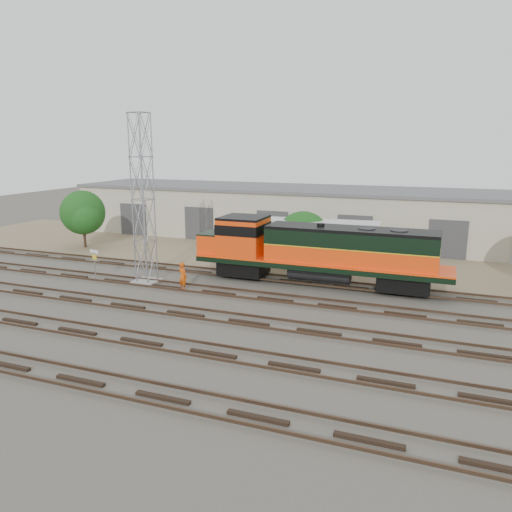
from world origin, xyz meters
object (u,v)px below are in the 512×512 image
(signal_tower, at_px, (143,203))
(worker, at_px, (183,276))
(semi_trailer, at_px, (308,237))
(locomotive, at_px, (316,251))

(signal_tower, bearing_deg, worker, -11.40)
(signal_tower, distance_m, worker, 5.86)
(semi_trailer, bearing_deg, locomotive, -74.81)
(semi_trailer, bearing_deg, worker, -124.87)
(signal_tower, relative_size, worker, 6.04)
(signal_tower, xyz_separation_m, semi_trailer, (9.29, 9.63, -3.43))
(worker, distance_m, semi_trailer, 11.98)
(locomotive, bearing_deg, semi_trailer, 110.00)
(locomotive, height_order, semi_trailer, locomotive)
(locomotive, xyz_separation_m, worker, (-8.04, -4.58, -1.48))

